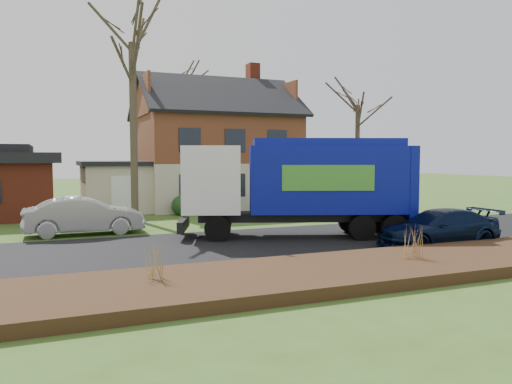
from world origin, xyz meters
name	(u,v)px	position (x,y,z in m)	size (l,w,h in m)	color
ground	(280,243)	(0.00, 0.00, 0.00)	(120.00, 120.00, 0.00)	#37511B
road	(280,242)	(0.00, 0.00, 0.01)	(80.00, 7.00, 0.02)	black
mulch_verge	(366,269)	(0.00, -5.30, 0.15)	(80.00, 3.50, 0.30)	black
main_house	(207,142)	(1.49, 13.91, 4.03)	(12.95, 8.95, 9.26)	beige
garbage_truck	(302,181)	(1.34, 0.86, 2.17)	(9.07, 5.27, 3.77)	black
silver_sedan	(84,216)	(-6.41, 4.64, 0.75)	(1.59, 4.56, 1.50)	#A0A2A7
navy_wagon	(439,228)	(4.71, -2.80, 0.64)	(1.80, 4.42, 1.28)	black
tree_front_west	(132,16)	(-3.87, 8.30, 9.73)	(3.97, 3.97, 11.81)	#473C2A
tree_front_east	(358,88)	(9.64, 9.56, 7.20)	(3.19, 3.19, 8.85)	#46352A
tree_back	(179,70)	(1.90, 22.67, 9.86)	(3.74, 3.74, 11.83)	#453429
grass_clump_west	(155,260)	(-5.44, -4.98, 0.75)	(0.34, 0.28, 0.90)	#A28447
grass_clump_mid	(413,241)	(1.57, -5.26, 0.79)	(0.35, 0.29, 0.98)	#9E7145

